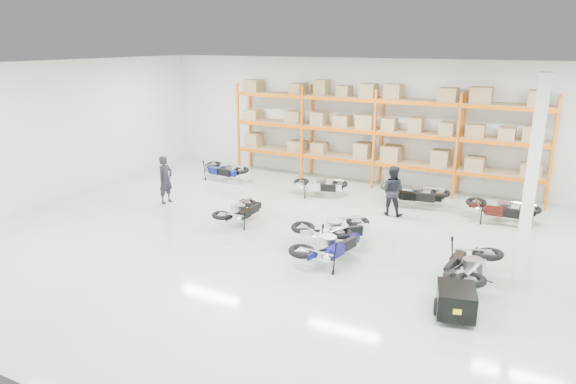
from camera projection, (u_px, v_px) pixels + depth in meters
The scene contains 14 objects.
room at pixel (300, 161), 12.67m from camera, with size 18.00×18.00×18.00m.
pallet_rack at pixel (379, 124), 18.18m from camera, with size 11.28×0.98×3.62m.
structural_column at pixel (531, 181), 10.83m from camera, with size 0.25×0.25×4.50m, color white.
moto_blue_centre at pixel (330, 240), 12.14m from camera, with size 0.82×1.85×1.13m, color #0A0855, non-canonical shape.
moto_silver_left at pixel (334, 224), 13.21m from camera, with size 0.82×1.85×1.13m, color silver, non-canonical shape.
moto_black_far_left at pixel (240, 207), 14.79m from camera, with size 0.71×1.59×0.97m, color black, non-canonical shape.
moto_touring_right at pixel (470, 260), 11.03m from camera, with size 0.83×1.88×1.15m, color black, non-canonical shape.
trailer at pixel (456, 301), 9.73m from camera, with size 0.87×1.52×0.62m.
moto_back_a at pixel (223, 166), 19.36m from camera, with size 0.79×1.78×1.09m, color navy, non-canonical shape.
moto_back_b at pixel (320, 182), 17.39m from camera, with size 0.71×1.60×0.98m, color silver, non-canonical shape.
moto_back_c at pixel (415, 190), 16.27m from camera, with size 0.80×1.81×1.10m, color black, non-canonical shape.
moto_back_d at pixel (502, 205), 14.82m from camera, with size 0.79×1.78×1.09m, color #3C0E0C, non-canonical shape.
person_left at pixel (166, 180), 16.59m from camera, with size 0.57×0.37×1.55m, color black.
person_back at pixel (392, 190), 15.43m from camera, with size 0.74×0.58×1.53m, color black.
Camera 1 is at (5.37, -11.15, 5.11)m, focal length 32.00 mm.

